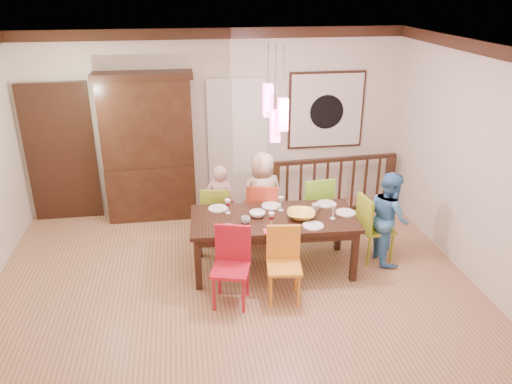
{
  "coord_description": "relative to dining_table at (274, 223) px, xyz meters",
  "views": [
    {
      "loc": [
        -0.54,
        -5.23,
        3.54
      ],
      "look_at": [
        0.34,
        0.5,
        1.08
      ],
      "focal_mm": 35.0,
      "sensor_mm": 36.0,
      "label": 1
    }
  ],
  "objects": [
    {
      "name": "floor",
      "position": [
        -0.56,
        -0.42,
        -0.67
      ],
      "size": [
        6.0,
        6.0,
        0.0
      ],
      "primitive_type": "plane",
      "color": "#976949",
      "rests_on": "ground"
    },
    {
      "name": "ceiling",
      "position": [
        -0.56,
        -0.42,
        2.23
      ],
      "size": [
        6.0,
        6.0,
        0.0
      ],
      "primitive_type": "plane",
      "rotation": [
        3.14,
        0.0,
        0.0
      ],
      "color": "white",
      "rests_on": "wall_back"
    },
    {
      "name": "wall_back",
      "position": [
        -0.56,
        2.08,
        0.78
      ],
      "size": [
        6.0,
        0.0,
        6.0
      ],
      "primitive_type": "plane",
      "rotation": [
        1.57,
        0.0,
        0.0
      ],
      "color": "beige",
      "rests_on": "floor"
    },
    {
      "name": "wall_right",
      "position": [
        2.44,
        -0.42,
        0.78
      ],
      "size": [
        0.0,
        5.0,
        5.0
      ],
      "primitive_type": "plane",
      "rotation": [
        1.57,
        0.0,
        -1.57
      ],
      "color": "beige",
      "rests_on": "floor"
    },
    {
      "name": "crown_molding",
      "position": [
        -0.56,
        -0.42,
        2.15
      ],
      "size": [
        6.0,
        5.0,
        0.16
      ],
      "primitive_type": null,
      "color": "black",
      "rests_on": "wall_back"
    },
    {
      "name": "panel_door",
      "position": [
        -2.96,
        2.03,
        0.38
      ],
      "size": [
        1.04,
        0.07,
        2.24
      ],
      "primitive_type": "cube",
      "color": "black",
      "rests_on": "wall_back"
    },
    {
      "name": "white_doorway",
      "position": [
        -0.21,
        2.05,
        0.38
      ],
      "size": [
        0.97,
        0.05,
        2.22
      ],
      "primitive_type": "cube",
      "color": "silver",
      "rests_on": "wall_back"
    },
    {
      "name": "painting",
      "position": [
        1.24,
        2.04,
        0.93
      ],
      "size": [
        1.25,
        0.06,
        1.25
      ],
      "color": "black",
      "rests_on": "wall_back"
    },
    {
      "name": "pendant_cluster",
      "position": [
        0.0,
        -0.0,
        1.44
      ],
      "size": [
        0.27,
        0.21,
        1.14
      ],
      "color": "#F44997",
      "rests_on": "ceiling"
    },
    {
      "name": "dining_table",
      "position": [
        0.0,
        0.0,
        0.0
      ],
      "size": [
        2.16,
        1.07,
        0.75
      ],
      "rotation": [
        0.0,
        0.0,
        -0.05
      ],
      "color": "black",
      "rests_on": "floor"
    },
    {
      "name": "chair_far_left",
      "position": [
        -0.67,
        0.8,
        -0.15
      ],
      "size": [
        0.48,
        0.48,
        0.9
      ],
      "rotation": [
        0.0,
        0.0,
        2.95
      ],
      "color": "#8CAE27",
      "rests_on": "floor"
    },
    {
      "name": "chair_far_mid",
      "position": [
        -0.01,
        0.7,
        -0.12
      ],
      "size": [
        0.53,
        0.53,
        0.96
      ],
      "rotation": [
        0.0,
        0.0,
        2.88
      ],
      "color": "#BB3C20",
      "rests_on": "floor"
    },
    {
      "name": "chair_far_right",
      "position": [
        0.76,
        0.8,
        -0.11
      ],
      "size": [
        0.47,
        0.47,
        0.97
      ],
      "rotation": [
        0.0,
        0.0,
        3.23
      ],
      "color": "#82CE2D",
      "rests_on": "floor"
    },
    {
      "name": "chair_near_left",
      "position": [
        -0.63,
        -0.7,
        -0.13
      ],
      "size": [
        0.52,
        0.52,
        0.94
      ],
      "rotation": [
        0.0,
        0.0,
        -0.27
      ],
      "color": "red",
      "rests_on": "floor"
    },
    {
      "name": "chair_near_mid",
      "position": [
        -0.0,
        -0.7,
        -0.16
      ],
      "size": [
        0.45,
        0.45,
        0.89
      ],
      "rotation": [
        0.0,
        0.0,
        -0.12
      ],
      "color": "orange",
      "rests_on": "floor"
    },
    {
      "name": "chair_end_right",
      "position": [
        1.42,
        0.05,
        -0.13
      ],
      "size": [
        0.46,
        0.46,
        0.93
      ],
      "rotation": [
        0.0,
        0.0,
        1.68
      ],
      "color": "#91A620",
      "rests_on": "floor"
    },
    {
      "name": "china_hutch",
      "position": [
        -1.62,
        1.88,
        0.49
      ],
      "size": [
        1.46,
        0.46,
        2.31
      ],
      "color": "black",
      "rests_on": "floor"
    },
    {
      "name": "balustrade",
      "position": [
        1.27,
        1.53,
        -0.17
      ],
      "size": [
        2.08,
        0.21,
        0.96
      ],
      "rotation": [
        0.0,
        0.0,
        0.06
      ],
      "color": "black",
      "rests_on": "floor"
    },
    {
      "name": "person_far_left",
      "position": [
        -0.61,
        0.89,
        -0.08
      ],
      "size": [
        0.48,
        0.37,
        1.17
      ],
      "primitive_type": "imported",
      "rotation": [
        0.0,
        0.0,
        2.92
      ],
      "color": "beige",
      "rests_on": "floor"
    },
    {
      "name": "person_far_mid",
      "position": [
        0.0,
        0.9,
        -0.0
      ],
      "size": [
        0.73,
        0.56,
        1.33
      ],
      "primitive_type": "imported",
      "rotation": [
        0.0,
        0.0,
        3.37
      ],
      "color": "beige",
      "rests_on": "floor"
    },
    {
      "name": "person_end_right",
      "position": [
        1.56,
        -0.01,
        -0.03
      ],
      "size": [
        0.48,
        0.62,
        1.27
      ],
      "primitive_type": "imported",
      "rotation": [
        0.0,
        0.0,
        1.57
      ],
      "color": "#4689C5",
      "rests_on": "floor"
    },
    {
      "name": "serving_bowl",
      "position": [
        0.34,
        -0.07,
        0.13
      ],
      "size": [
        0.42,
        0.42,
        0.09
      ],
      "primitive_type": "imported",
      "rotation": [
        0.0,
        0.0,
        -0.21
      ],
      "color": "yellow",
      "rests_on": "dining_table"
    },
    {
      "name": "small_bowl",
      "position": [
        -0.2,
        0.05,
        0.12
      ],
      "size": [
        0.21,
        0.21,
        0.07
      ],
      "primitive_type": "imported",
      "rotation": [
        0.0,
        0.0,
        0.01
      ],
      "color": "white",
      "rests_on": "dining_table"
    },
    {
      "name": "cup_left",
      "position": [
        -0.38,
        -0.12,
        0.13
      ],
      "size": [
        0.14,
        0.14,
        0.09
      ],
      "primitive_type": "imported",
      "rotation": [
        0.0,
        0.0,
        -0.23
      ],
      "color": "silver",
      "rests_on": "dining_table"
    },
    {
      "name": "cup_right",
      "position": [
        0.58,
        0.09,
        0.13
      ],
      "size": [
        0.12,
        0.12,
        0.1
      ],
      "primitive_type": "imported",
      "rotation": [
        0.0,
        0.0,
        0.14
      ],
      "color": "silver",
      "rests_on": "dining_table"
    },
    {
      "name": "plate_far_left",
      "position": [
        -0.68,
        0.35,
        0.09
      ],
      "size": [
        0.26,
        0.26,
        0.01
      ],
      "primitive_type": "cylinder",
      "color": "white",
      "rests_on": "dining_table"
    },
    {
      "name": "plate_far_mid",
      "position": [
        0.03,
        0.33,
        0.09
      ],
      "size": [
        0.26,
        0.26,
        0.01
      ],
      "primitive_type": "cylinder",
      "color": "white",
      "rests_on": "dining_table"
    },
    {
      "name": "plate_far_right",
      "position": [
        0.78,
        0.28,
        0.09
      ],
      "size": [
        0.26,
        0.26,
        0.01
      ],
      "primitive_type": "cylinder",
      "color": "white",
      "rests_on": "dining_table"
    },
    {
      "name": "plate_near_left",
      "position": [
        -0.63,
        -0.25,
        0.09
      ],
      "size": [
        0.26,
        0.26,
        0.01
      ],
      "primitive_type": "cylinder",
      "color": "white",
      "rests_on": "dining_table"
    },
    {
      "name": "plate_near_mid",
      "position": [
        0.43,
        -0.33,
        0.09
      ],
      "size": [
        0.26,
        0.26,
        0.01
      ],
      "primitive_type": "cylinder",
      "color": "white",
      "rests_on": "dining_table"
    },
    {
      "name": "plate_end_right",
      "position": [
        0.95,
        -0.03,
        0.09
      ],
      "size": [
        0.26,
        0.26,
        0.01
      ],
      "primitive_type": "cylinder",
      "color": "white",
      "rests_on": "dining_table"
    },
    {
      "name": "wine_glass_a",
      "position": [
        -0.57,
        0.21,
        0.18
      ],
      "size": [
        0.08,
        0.08,
        0.19
      ],
      "primitive_type": null,
      "color": "#590C19",
      "rests_on": "dining_table"
    },
    {
      "name": "wine_glass_b",
      "position": [
        0.13,
        0.19,
        0.18
      ],
      "size": [
        0.08,
        0.08,
        0.19
      ],
      "primitive_type": null,
      "color": "silver",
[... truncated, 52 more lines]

